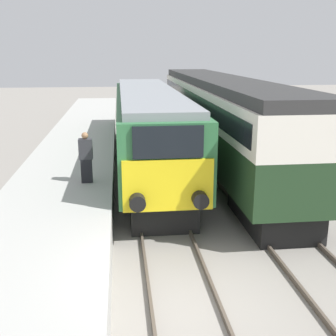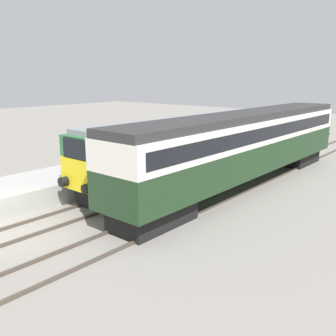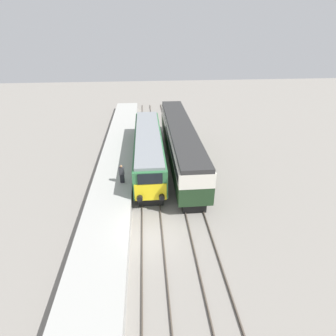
% 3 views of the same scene
% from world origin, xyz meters
% --- Properties ---
extents(ground_plane, '(120.00, 120.00, 0.00)m').
position_xyz_m(ground_plane, '(0.00, 0.00, 0.00)').
color(ground_plane, gray).
extents(platform_left, '(3.50, 50.00, 1.03)m').
position_xyz_m(platform_left, '(-3.30, 8.00, 0.51)').
color(platform_left, '#A8A8A3').
rests_on(platform_left, ground_plane).
extents(rails_near_track, '(1.51, 60.00, 0.14)m').
position_xyz_m(rails_near_track, '(0.00, 5.00, 0.07)').
color(rails_near_track, '#4C4238').
rests_on(rails_near_track, ground_plane).
extents(rails_far_track, '(1.50, 60.00, 0.14)m').
position_xyz_m(rails_far_track, '(3.40, 5.00, 0.07)').
color(rails_far_track, '#4C4238').
rests_on(rails_far_track, ground_plane).
extents(locomotive, '(2.70, 15.84, 3.65)m').
position_xyz_m(locomotive, '(0.00, 10.84, 2.07)').
color(locomotive, black).
rests_on(locomotive, ground_plane).
extents(passenger_carriage, '(2.75, 19.43, 4.10)m').
position_xyz_m(passenger_carriage, '(3.40, 11.76, 2.49)').
color(passenger_carriage, black).
rests_on(passenger_carriage, ground_plane).
extents(person_on_platform, '(0.44, 0.26, 1.69)m').
position_xyz_m(person_on_platform, '(-2.39, 5.97, 1.87)').
color(person_on_platform, black).
rests_on(person_on_platform, platform_left).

